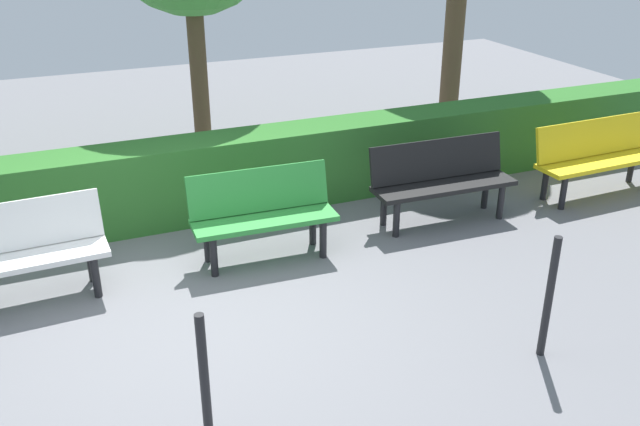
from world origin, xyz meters
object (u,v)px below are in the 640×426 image
(bench_white, at_px, (23,249))
(bench_black, at_px, (441,177))
(bench_green, at_px, (262,211))
(bench_yellow, at_px, (598,154))

(bench_white, bearing_deg, bench_black, 178.40)
(bench_black, xyz_separation_m, bench_white, (4.13, 0.03, -0.00))
(bench_green, xyz_separation_m, bench_white, (2.11, -0.04, -0.00))
(bench_yellow, xyz_separation_m, bench_white, (6.20, -0.04, -0.01))
(bench_yellow, xyz_separation_m, bench_black, (2.07, -0.07, -0.00))
(bench_yellow, bearing_deg, bench_green, -1.28)
(bench_green, distance_m, bench_white, 2.11)
(bench_green, bearing_deg, bench_black, -175.02)
(bench_yellow, relative_size, bench_white, 1.20)
(bench_black, distance_m, bench_green, 2.02)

